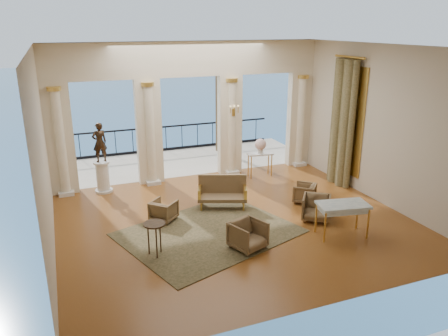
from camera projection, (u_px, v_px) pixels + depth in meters
name	position (u px, v px, depth m)	size (l,w,h in m)	color
floor	(235.00, 221.00, 11.62)	(9.00, 9.00, 0.00)	#52250A
room_walls	(255.00, 124.00, 9.73)	(9.00, 9.00, 9.00)	beige
arcade	(190.00, 102.00, 14.19)	(9.00, 0.56, 4.50)	beige
terrace	(177.00, 162.00, 16.77)	(10.00, 3.60, 0.10)	#BCB09B
balustrade	(166.00, 141.00, 18.04)	(9.00, 0.06, 1.03)	black
palm_tree	(218.00, 49.00, 16.87)	(2.00, 2.00, 4.50)	#4C3823
sea	(83.00, 100.00, 66.58)	(160.00, 160.00, 0.00)	#21609C
curtain	(342.00, 123.00, 13.79)	(0.33, 1.40, 4.09)	#494727
window_frame	(347.00, 120.00, 13.83)	(0.04, 1.60, 3.40)	gold
wall_sconce	(234.00, 112.00, 14.51)	(0.30, 0.11, 0.33)	gold
rug	(209.00, 233.00, 10.97)	(4.04, 3.15, 0.02)	#2B321A
armchair_a	(248.00, 234.00, 10.12)	(0.72, 0.67, 0.74)	#3F321C
armchair_b	(316.00, 207.00, 11.62)	(0.72, 0.67, 0.74)	#3F321C
armchair_c	(305.00, 192.00, 12.79)	(0.60, 0.56, 0.62)	#3F321C
armchair_d	(164.00, 209.00, 11.60)	(0.60, 0.57, 0.62)	#3F321C
settee	(222.00, 192.00, 12.43)	(1.50, 1.04, 0.91)	#3F321C
game_table	(343.00, 207.00, 10.64)	(1.33, 0.88, 0.84)	#97B1BB
pedestal	(103.00, 177.00, 13.54)	(0.54, 0.54, 0.99)	silver
statue	(100.00, 142.00, 13.18)	(0.44, 0.29, 1.22)	#2E2014
console_table	(260.00, 157.00, 14.86)	(0.89, 0.43, 0.82)	silver
urn	(260.00, 145.00, 14.73)	(0.39, 0.39, 0.51)	silver
side_table	(154.00, 228.00, 9.71)	(0.49, 0.49, 0.80)	black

